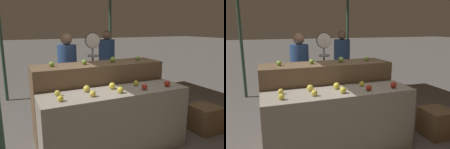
# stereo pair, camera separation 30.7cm
# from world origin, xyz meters

# --- Properties ---
(display_counter_front) EXTENTS (1.96, 0.55, 0.87)m
(display_counter_front) POSITION_xyz_m (0.00, 0.00, 0.43)
(display_counter_front) COLOR gray
(display_counter_front) RESTS_ON ground_plane
(display_counter_back) EXTENTS (1.96, 0.55, 1.14)m
(display_counter_back) POSITION_xyz_m (0.00, 0.60, 0.57)
(display_counter_back) COLOR brown
(display_counter_back) RESTS_ON ground_plane
(apple_front_0) EXTENTS (0.07, 0.07, 0.07)m
(apple_front_0) POSITION_xyz_m (-0.74, -0.10, 0.90)
(apple_front_0) COLOR gold
(apple_front_0) RESTS_ON display_counter_front
(apple_front_1) EXTENTS (0.08, 0.08, 0.08)m
(apple_front_1) POSITION_xyz_m (-0.36, -0.10, 0.91)
(apple_front_1) COLOR yellow
(apple_front_1) RESTS_ON display_counter_front
(apple_front_2) EXTENTS (0.08, 0.08, 0.08)m
(apple_front_2) POSITION_xyz_m (0.00, -0.11, 0.91)
(apple_front_2) COLOR gold
(apple_front_2) RESTS_ON display_counter_front
(apple_front_3) EXTENTS (0.08, 0.08, 0.08)m
(apple_front_3) POSITION_xyz_m (0.36, -0.11, 0.91)
(apple_front_3) COLOR red
(apple_front_3) RESTS_ON display_counter_front
(apple_front_4) EXTENTS (0.09, 0.09, 0.09)m
(apple_front_4) POSITION_xyz_m (0.73, -0.11, 0.91)
(apple_front_4) COLOR #B72D23
(apple_front_4) RESTS_ON display_counter_front
(apple_front_5) EXTENTS (0.07, 0.07, 0.07)m
(apple_front_5) POSITION_xyz_m (-0.73, 0.11, 0.90)
(apple_front_5) COLOR gold
(apple_front_5) RESTS_ON display_counter_front
(apple_front_6) EXTENTS (0.09, 0.09, 0.09)m
(apple_front_6) POSITION_xyz_m (-0.36, 0.12, 0.91)
(apple_front_6) COLOR yellow
(apple_front_6) RESTS_ON display_counter_front
(apple_front_7) EXTENTS (0.09, 0.09, 0.09)m
(apple_front_7) POSITION_xyz_m (-0.01, 0.10, 0.91)
(apple_front_7) COLOR gold
(apple_front_7) RESTS_ON display_counter_front
(apple_front_8) EXTENTS (0.07, 0.07, 0.07)m
(apple_front_8) POSITION_xyz_m (0.37, 0.11, 0.90)
(apple_front_8) COLOR gold
(apple_front_8) RESTS_ON display_counter_front
(apple_back_0) EXTENTS (0.07, 0.07, 0.07)m
(apple_back_0) POSITION_xyz_m (-0.69, 0.60, 1.18)
(apple_back_0) COLOR #7AA338
(apple_back_0) RESTS_ON display_counter_back
(apple_back_1) EXTENTS (0.07, 0.07, 0.07)m
(apple_back_1) POSITION_xyz_m (-0.23, 0.59, 1.18)
(apple_back_1) COLOR #7AA338
(apple_back_1) RESTS_ON display_counter_back
(apple_back_2) EXTENTS (0.09, 0.09, 0.09)m
(apple_back_2) POSITION_xyz_m (0.23, 0.59, 1.18)
(apple_back_2) COLOR #84AD3D
(apple_back_2) RESTS_ON display_counter_back
(apple_back_3) EXTENTS (0.07, 0.07, 0.07)m
(apple_back_3) POSITION_xyz_m (0.69, 0.61, 1.17)
(apple_back_3) COLOR #8EB247
(apple_back_3) RESTS_ON display_counter_back
(produce_scale) EXTENTS (0.28, 0.20, 1.58)m
(produce_scale) POSITION_xyz_m (0.15, 1.25, 1.14)
(produce_scale) COLOR #99999E
(produce_scale) RESTS_ON ground_plane
(person_vendor_at_scale) EXTENTS (0.46, 0.46, 1.57)m
(person_vendor_at_scale) POSITION_xyz_m (-0.25, 1.51, 0.90)
(person_vendor_at_scale) COLOR #2D2D38
(person_vendor_at_scale) RESTS_ON ground_plane
(person_customer_left) EXTENTS (0.44, 0.44, 1.60)m
(person_customer_left) POSITION_xyz_m (0.89, 2.28, 0.91)
(person_customer_left) COLOR #2D2D38
(person_customer_left) RESTS_ON ground_plane
(wooden_crate_side) EXTENTS (0.43, 0.43, 0.43)m
(wooden_crate_side) POSITION_xyz_m (1.59, -0.06, 0.21)
(wooden_crate_side) COLOR brown
(wooden_crate_side) RESTS_ON ground_plane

